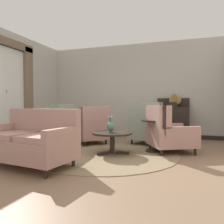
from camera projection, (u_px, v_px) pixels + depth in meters
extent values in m
plane|color=#896B51|center=(99.00, 157.00, 4.45)|extent=(8.52, 8.52, 0.00)
cube|color=#BCB7AD|center=(134.00, 90.00, 7.28)|extent=(5.87, 0.08, 2.97)
cube|color=#BCB7AD|center=(15.00, 88.00, 6.17)|extent=(0.08, 4.26, 2.97)
cube|color=black|center=(133.00, 134.00, 7.28)|extent=(5.71, 0.03, 0.12)
cylinder|color=#847051|center=(104.00, 153.00, 4.73)|extent=(3.09, 3.09, 0.01)
cube|color=silver|center=(5.00, 91.00, 5.77)|extent=(0.03, 1.24, 2.20)
cube|color=white|center=(6.00, 91.00, 5.76)|extent=(0.02, 1.32, 2.28)
cube|color=white|center=(6.00, 91.00, 5.76)|extent=(0.02, 0.04, 2.20)
cube|color=white|center=(6.00, 91.00, 5.76)|extent=(0.02, 1.24, 0.04)
cube|color=#75604C|center=(28.00, 91.00, 6.51)|extent=(0.10, 0.32, 2.50)
cube|color=#75604C|center=(7.00, 42.00, 5.71)|extent=(0.10, 1.92, 0.20)
cylinder|color=black|center=(112.00, 133.00, 4.66)|extent=(0.83, 0.83, 0.04)
cylinder|color=black|center=(112.00, 143.00, 4.67)|extent=(0.10, 0.10, 0.38)
cube|color=black|center=(122.00, 153.00, 4.61)|extent=(0.28, 0.06, 0.07)
cube|color=black|center=(111.00, 150.00, 4.90)|extent=(0.17, 0.28, 0.07)
cube|color=black|center=(103.00, 154.00, 4.55)|extent=(0.22, 0.26, 0.07)
cylinder|color=#4C7A66|center=(111.00, 132.00, 4.64)|extent=(0.09, 0.09, 0.02)
ellipsoid|color=#4C7A66|center=(111.00, 126.00, 4.63)|extent=(0.16, 0.16, 0.20)
cylinder|color=#4C7A66|center=(111.00, 119.00, 4.63)|extent=(0.07, 0.07, 0.09)
torus|color=#4C7A66|center=(110.00, 117.00, 4.63)|extent=(0.10, 0.10, 0.02)
cube|color=tan|center=(29.00, 149.00, 3.73)|extent=(1.63, 1.01, 0.32)
cube|color=tan|center=(43.00, 123.00, 4.02)|extent=(1.54, 0.35, 0.50)
cube|color=tan|center=(12.00, 135.00, 3.84)|extent=(0.69, 0.69, 0.10)
cube|color=tan|center=(42.00, 138.00, 3.54)|extent=(0.69, 0.69, 0.10)
cube|color=tan|center=(61.00, 136.00, 3.36)|extent=(0.20, 0.72, 0.23)
cylinder|color=black|center=(46.00, 173.00, 3.15)|extent=(0.06, 0.06, 0.14)
cylinder|color=black|center=(17.00, 154.00, 4.33)|extent=(0.06, 0.06, 0.14)
cylinder|color=black|center=(73.00, 162.00, 3.73)|extent=(0.06, 0.06, 0.14)
cube|color=tan|center=(90.00, 132.00, 5.93)|extent=(1.14, 1.14, 0.31)
cube|color=tan|center=(96.00, 117.00, 5.58)|extent=(0.60, 0.62, 0.53)
cube|color=tan|center=(106.00, 114.00, 5.80)|extent=(0.21, 0.21, 0.41)
cube|color=tan|center=(83.00, 115.00, 5.52)|extent=(0.21, 0.21, 0.41)
cube|color=tan|center=(100.00, 122.00, 6.11)|extent=(0.63, 0.62, 0.21)
cube|color=tan|center=(78.00, 123.00, 5.82)|extent=(0.63, 0.62, 0.21)
cylinder|color=black|center=(95.00, 138.00, 6.39)|extent=(0.06, 0.06, 0.14)
cylinder|color=black|center=(76.00, 140.00, 6.13)|extent=(0.06, 0.06, 0.14)
cylinder|color=black|center=(106.00, 142.00, 5.74)|extent=(0.06, 0.06, 0.14)
cylinder|color=black|center=(85.00, 144.00, 5.48)|extent=(0.06, 0.06, 0.14)
cube|color=gray|center=(149.00, 132.00, 5.86)|extent=(1.00, 1.00, 0.32)
cube|color=gray|center=(144.00, 115.00, 5.55)|extent=(0.84, 0.33, 0.63)
cube|color=gray|center=(159.00, 112.00, 5.43)|extent=(0.14, 0.22, 0.48)
cube|color=gray|center=(132.00, 111.00, 5.82)|extent=(0.14, 0.22, 0.48)
cube|color=gray|center=(163.00, 123.00, 5.70)|extent=(0.26, 0.73, 0.18)
cube|color=gray|center=(137.00, 122.00, 6.09)|extent=(0.26, 0.73, 0.18)
cylinder|color=black|center=(166.00, 141.00, 5.98)|extent=(0.06, 0.06, 0.14)
cylinder|color=black|center=(142.00, 139.00, 6.33)|extent=(0.06, 0.06, 0.14)
cylinder|color=black|center=(157.00, 144.00, 5.41)|extent=(0.06, 0.06, 0.14)
cylinder|color=black|center=(132.00, 142.00, 5.76)|extent=(0.06, 0.06, 0.14)
cube|color=tan|center=(171.00, 139.00, 4.87)|extent=(1.19, 1.17, 0.27)
cube|color=tan|center=(155.00, 120.00, 4.79)|extent=(0.53, 0.82, 0.61)
cube|color=tan|center=(166.00, 117.00, 4.43)|extent=(0.22, 0.18, 0.46)
cube|color=tan|center=(153.00, 115.00, 5.17)|extent=(0.22, 0.18, 0.46)
cube|color=tan|center=(182.00, 131.00, 4.50)|extent=(0.74, 0.46, 0.18)
cube|color=tan|center=(167.00, 127.00, 5.24)|extent=(0.74, 0.46, 0.18)
cylinder|color=black|center=(195.00, 152.00, 4.59)|extent=(0.06, 0.06, 0.14)
cylinder|color=black|center=(180.00, 145.00, 5.28)|extent=(0.06, 0.06, 0.14)
cylinder|color=black|center=(162.00, 153.00, 4.47)|extent=(0.06, 0.06, 0.14)
cylinder|color=black|center=(150.00, 146.00, 5.15)|extent=(0.06, 0.06, 0.14)
cube|color=gray|center=(51.00, 136.00, 5.26)|extent=(0.88, 0.84, 0.29)
cube|color=gray|center=(65.00, 117.00, 5.17)|extent=(0.20, 0.79, 0.62)
cube|color=gray|center=(67.00, 114.00, 5.51)|extent=(0.21, 0.12, 0.47)
cube|color=gray|center=(54.00, 115.00, 4.86)|extent=(0.21, 0.12, 0.47)
cube|color=gray|center=(56.00, 124.00, 5.59)|extent=(0.73, 0.16, 0.23)
cube|color=gray|center=(41.00, 127.00, 4.94)|extent=(0.73, 0.16, 0.23)
cylinder|color=black|center=(46.00, 143.00, 5.65)|extent=(0.06, 0.06, 0.14)
cylinder|color=black|center=(31.00, 147.00, 5.05)|extent=(0.06, 0.06, 0.14)
cylinder|color=black|center=(70.00, 144.00, 5.49)|extent=(0.06, 0.06, 0.14)
cylinder|color=black|center=(58.00, 149.00, 4.89)|extent=(0.06, 0.06, 0.14)
cylinder|color=black|center=(154.00, 121.00, 4.85)|extent=(0.56, 0.56, 0.03)
cylinder|color=black|center=(154.00, 137.00, 4.86)|extent=(0.07, 0.07, 0.67)
cylinder|color=black|center=(154.00, 151.00, 4.87)|extent=(0.36, 0.36, 0.04)
cube|color=black|center=(173.00, 121.00, 6.63)|extent=(0.93, 0.40, 0.86)
cube|color=black|center=(173.00, 103.00, 6.78)|extent=(0.93, 0.04, 0.26)
cube|color=black|center=(158.00, 138.00, 6.64)|extent=(0.06, 0.06, 0.10)
cube|color=black|center=(187.00, 139.00, 6.37)|extent=(0.06, 0.06, 0.10)
cube|color=black|center=(159.00, 136.00, 6.93)|extent=(0.06, 0.06, 0.10)
cube|color=black|center=(187.00, 137.00, 6.66)|extent=(0.06, 0.06, 0.10)
cube|color=black|center=(173.00, 105.00, 6.60)|extent=(0.24, 0.24, 0.14)
cone|color=#B28942|center=(175.00, 97.00, 6.49)|extent=(0.37, 0.47, 0.48)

